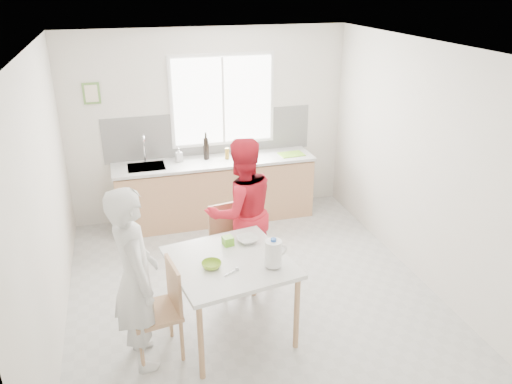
# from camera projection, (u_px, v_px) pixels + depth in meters

# --- Properties ---
(ground) EXTENTS (4.50, 4.50, 0.00)m
(ground) POSITION_uv_depth(u_px,v_px,m) (251.00, 292.00, 5.68)
(ground) COLOR #B7B7B2
(ground) RESTS_ON ground
(room_shell) EXTENTS (4.50, 4.50, 4.50)m
(room_shell) POSITION_uv_depth(u_px,v_px,m) (251.00, 155.00, 5.03)
(room_shell) COLOR silver
(room_shell) RESTS_ON ground
(window) EXTENTS (1.50, 0.06, 1.30)m
(window) POSITION_uv_depth(u_px,v_px,m) (223.00, 100.00, 7.03)
(window) COLOR white
(window) RESTS_ON room_shell
(backsplash) EXTENTS (3.00, 0.02, 0.65)m
(backsplash) POSITION_uv_depth(u_px,v_px,m) (210.00, 134.00, 7.18)
(backsplash) COLOR white
(backsplash) RESTS_ON room_shell
(picture_frame) EXTENTS (0.22, 0.03, 0.28)m
(picture_frame) POSITION_uv_depth(u_px,v_px,m) (91.00, 93.00, 6.51)
(picture_frame) COLOR #608F41
(picture_frame) RESTS_ON room_shell
(kitchen_counter) EXTENTS (2.84, 0.64, 1.37)m
(kitchen_counter) POSITION_uv_depth(u_px,v_px,m) (216.00, 193.00, 7.24)
(kitchen_counter) COLOR tan
(kitchen_counter) RESTS_ON ground
(dining_table) EXTENTS (1.25, 1.25, 0.83)m
(dining_table) POSITION_uv_depth(u_px,v_px,m) (230.00, 268.00, 4.76)
(dining_table) COLOR silver
(dining_table) RESTS_ON ground
(chair_left) EXTENTS (0.50, 0.50, 0.94)m
(chair_left) POSITION_uv_depth(u_px,v_px,m) (162.00, 306.00, 4.58)
(chair_left) COLOR tan
(chair_left) RESTS_ON ground
(chair_far) EXTENTS (0.51, 0.51, 0.96)m
(chair_far) POSITION_uv_depth(u_px,v_px,m) (231.00, 242.00, 5.66)
(chair_far) COLOR tan
(chair_far) RESTS_ON ground
(person_white) EXTENTS (0.52, 0.70, 1.75)m
(person_white) POSITION_uv_depth(u_px,v_px,m) (135.00, 279.00, 4.36)
(person_white) COLOR silver
(person_white) RESTS_ON ground
(person_red) EXTENTS (0.94, 0.79, 1.73)m
(person_red) POSITION_uv_depth(u_px,v_px,m) (241.00, 212.00, 5.62)
(person_red) COLOR red
(person_red) RESTS_ON ground
(bowl_green) EXTENTS (0.21, 0.21, 0.06)m
(bowl_green) POSITION_uv_depth(u_px,v_px,m) (211.00, 265.00, 4.59)
(bowl_green) COLOR #87B329
(bowl_green) RESTS_ON dining_table
(bowl_white) EXTENTS (0.24, 0.24, 0.05)m
(bowl_white) POSITION_uv_depth(u_px,v_px,m) (247.00, 240.00, 5.04)
(bowl_white) COLOR white
(bowl_white) RESTS_ON dining_table
(milk_jug) EXTENTS (0.22, 0.16, 0.28)m
(milk_jug) POSITION_uv_depth(u_px,v_px,m) (274.00, 253.00, 4.56)
(milk_jug) COLOR white
(milk_jug) RESTS_ON dining_table
(green_box) EXTENTS (0.12, 0.12, 0.09)m
(green_box) POSITION_uv_depth(u_px,v_px,m) (228.00, 241.00, 4.98)
(green_box) COLOR #6ABA2A
(green_box) RESTS_ON dining_table
(spoon) EXTENTS (0.15, 0.09, 0.01)m
(spoon) POSITION_uv_depth(u_px,v_px,m) (231.00, 273.00, 4.50)
(spoon) COLOR #A5A5AA
(spoon) RESTS_ON dining_table
(cutting_board) EXTENTS (0.37, 0.28, 0.01)m
(cutting_board) POSITION_uv_depth(u_px,v_px,m) (291.00, 154.00, 7.26)
(cutting_board) COLOR #87D130
(cutting_board) RESTS_ON kitchen_counter
(wine_bottle_a) EXTENTS (0.07, 0.07, 0.32)m
(wine_bottle_a) POSITION_uv_depth(u_px,v_px,m) (206.00, 148.00, 7.02)
(wine_bottle_a) COLOR black
(wine_bottle_a) RESTS_ON kitchen_counter
(wine_bottle_b) EXTENTS (0.07, 0.07, 0.30)m
(wine_bottle_b) POSITION_uv_depth(u_px,v_px,m) (207.00, 149.00, 7.04)
(wine_bottle_b) COLOR black
(wine_bottle_b) RESTS_ON kitchen_counter
(jar_amber) EXTENTS (0.06, 0.06, 0.16)m
(jar_amber) POSITION_uv_depth(u_px,v_px,m) (227.00, 154.00, 7.06)
(jar_amber) COLOR olive
(jar_amber) RESTS_ON kitchen_counter
(soap_bottle) EXTENTS (0.10, 0.10, 0.20)m
(soap_bottle) POSITION_uv_depth(u_px,v_px,m) (179.00, 155.00, 6.97)
(soap_bottle) COLOR #999999
(soap_bottle) RESTS_ON kitchen_counter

